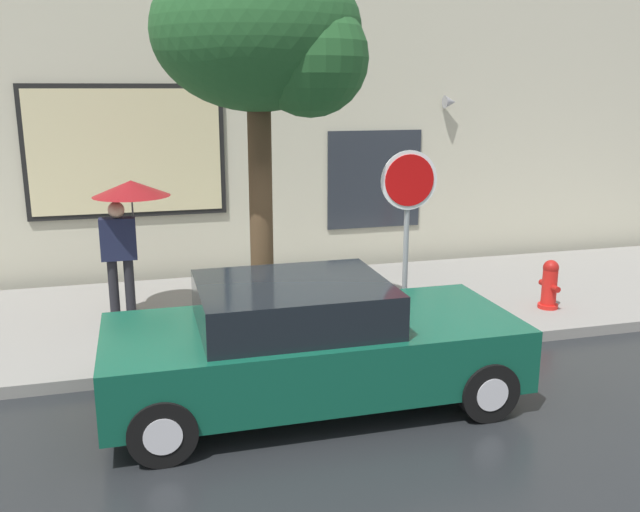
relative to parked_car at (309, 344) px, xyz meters
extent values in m
plane|color=black|center=(-0.34, -0.05, -0.69)|extent=(60.00, 60.00, 0.00)
cube|color=gray|center=(-0.34, 2.95, -0.61)|extent=(20.00, 4.00, 0.15)
cube|color=beige|center=(-0.34, 5.45, 2.81)|extent=(20.00, 0.40, 7.00)
cube|color=black|center=(-1.82, 5.22, 1.63)|extent=(3.27, 0.06, 2.21)
cube|color=beige|center=(-1.82, 5.19, 1.63)|extent=(3.11, 0.03, 2.05)
cube|color=#262B33|center=(2.57, 5.23, 1.01)|extent=(1.80, 0.04, 1.80)
cone|color=#99999E|center=(3.97, 5.10, 2.41)|extent=(0.22, 0.24, 0.24)
cube|color=#0F4C38|center=(0.04, 0.00, -0.09)|extent=(4.37, 1.81, 0.67)
cube|color=black|center=(-0.18, 0.00, 0.47)|extent=(1.97, 1.59, 0.45)
cylinder|color=black|center=(1.68, 0.83, -0.37)|extent=(0.64, 0.22, 0.64)
cylinder|color=silver|center=(1.68, 0.83, -0.37)|extent=(0.35, 0.24, 0.35)
cylinder|color=black|center=(1.68, -0.83, -0.37)|extent=(0.64, 0.22, 0.64)
cylinder|color=silver|center=(1.68, -0.83, -0.37)|extent=(0.35, 0.24, 0.35)
cylinder|color=black|center=(-1.59, 0.83, -0.37)|extent=(0.64, 0.22, 0.64)
cylinder|color=silver|center=(-1.59, 0.83, -0.37)|extent=(0.35, 0.24, 0.35)
cylinder|color=black|center=(-1.59, -0.83, -0.37)|extent=(0.64, 0.22, 0.64)
cylinder|color=silver|center=(-1.59, -0.83, -0.37)|extent=(0.35, 0.24, 0.35)
cylinder|color=red|center=(4.15, 1.84, -0.23)|extent=(0.22, 0.22, 0.62)
sphere|color=#AD1814|center=(4.15, 1.84, 0.08)|extent=(0.23, 0.23, 0.23)
cylinder|color=#AD1814|center=(4.15, 1.68, -0.20)|extent=(0.09, 0.12, 0.09)
cylinder|color=#AD1814|center=(4.15, 2.00, -0.20)|extent=(0.09, 0.12, 0.09)
cylinder|color=red|center=(4.15, 1.84, -0.51)|extent=(0.30, 0.30, 0.06)
cylinder|color=black|center=(-2.09, 3.11, -0.12)|extent=(0.14, 0.14, 0.84)
cylinder|color=black|center=(-1.87, 3.11, -0.12)|extent=(0.14, 0.14, 0.84)
cube|color=#191E38|center=(-1.98, 3.11, 0.60)|extent=(0.49, 0.22, 0.60)
sphere|color=tan|center=(-1.98, 3.11, 1.01)|extent=(0.23, 0.23, 0.23)
cylinder|color=#4C4C51|center=(-1.76, 3.11, 0.85)|extent=(0.02, 0.02, 0.90)
cone|color=maroon|center=(-1.76, 3.11, 1.31)|extent=(1.07, 1.07, 0.22)
cylinder|color=#4C3823|center=(-0.19, 1.73, 1.04)|extent=(0.29, 0.29, 3.17)
ellipsoid|color=#235628|center=(-0.19, 1.73, 3.32)|extent=(2.52, 2.14, 1.89)
sphere|color=#235628|center=(0.38, 1.41, 3.00)|extent=(1.39, 1.39, 1.39)
cylinder|color=gray|center=(1.66, 1.42, 0.67)|extent=(0.07, 0.07, 2.41)
cylinder|color=white|center=(1.66, 1.38, 1.52)|extent=(0.76, 0.02, 0.76)
cylinder|color=red|center=(1.66, 1.37, 1.52)|extent=(0.66, 0.02, 0.66)
camera|label=1|loc=(-1.67, -6.61, 2.66)|focal=38.08mm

